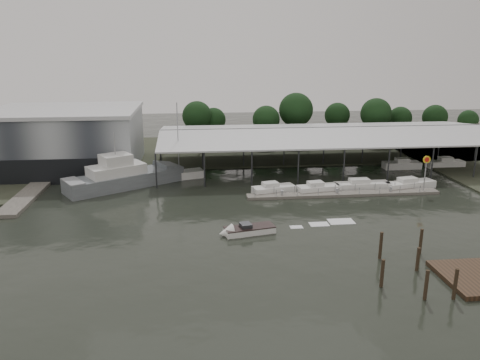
{
  "coord_description": "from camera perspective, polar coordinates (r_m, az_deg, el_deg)",
  "views": [
    {
      "loc": [
        -6.4,
        -52.25,
        20.55
      ],
      "look_at": [
        0.09,
        10.8,
        2.5
      ],
      "focal_mm": 35.0,
      "sensor_mm": 36.0,
      "label": 1
    }
  ],
  "objects": [
    {
      "name": "moored_cruiser_1",
      "position": [
        69.47,
        9.51,
        -1.01
      ],
      "size": [
        6.53,
        3.18,
        1.7
      ],
      "rotation": [
        0.0,
        0.0,
        0.16
      ],
      "color": "white",
      "rests_on": "ground"
    },
    {
      "name": "land_strip_far",
      "position": [
        96.66,
        -1.95,
        3.67
      ],
      "size": [
        140.0,
        30.0,
        0.3
      ],
      "color": "#34392B",
      "rests_on": "ground"
    },
    {
      "name": "ground",
      "position": [
        56.51,
        1.04,
        -5.43
      ],
      "size": [
        200.0,
        200.0,
        0.0
      ],
      "primitive_type": "plane",
      "color": "black",
      "rests_on": "ground"
    },
    {
      "name": "storage_warehouse",
      "position": [
        86.35,
        -20.33,
        4.72
      ],
      "size": [
        24.5,
        20.5,
        10.5
      ],
      "color": "#999FA3",
      "rests_on": "ground"
    },
    {
      "name": "trawler_dock",
      "position": [
        73.2,
        -24.43,
        -1.67
      ],
      "size": [
        3.0,
        18.0,
        0.5
      ],
      "color": "slate",
      "rests_on": "ground"
    },
    {
      "name": "moored_cruiser_2",
      "position": [
        72.38,
        14.61,
        -0.62
      ],
      "size": [
        8.34,
        2.45,
        1.7
      ],
      "rotation": [
        0.0,
        0.0,
        0.03
      ],
      "color": "white",
      "rests_on": "ground"
    },
    {
      "name": "shell_fuel_sign",
      "position": [
        72.57,
        21.72,
        1.51
      ],
      "size": [
        1.1,
        0.18,
        5.55
      ],
      "color": "#939598",
      "rests_on": "ground"
    },
    {
      "name": "grey_trawler",
      "position": [
        73.24,
        -13.92,
        0.41
      ],
      "size": [
        17.84,
        13.53,
        8.84
      ],
      "rotation": [
        0.0,
        0.0,
        0.55
      ],
      "color": "slate",
      "rests_on": "ground"
    },
    {
      "name": "floating_dock",
      "position": [
        68.9,
        12.5,
        -1.67
      ],
      "size": [
        28.0,
        2.0,
        1.4
      ],
      "color": "slate",
      "rests_on": "ground"
    },
    {
      "name": "moored_cruiser_3",
      "position": [
        75.1,
        20.0,
        -0.48
      ],
      "size": [
        8.15,
        3.94,
        1.7
      ],
      "rotation": [
        0.0,
        0.0,
        0.23
      ],
      "color": "white",
      "rests_on": "ground"
    },
    {
      "name": "moored_cruiser_0",
      "position": [
        68.37,
        4.07,
        -1.1
      ],
      "size": [
        6.58,
        3.67,
        1.7
      ],
      "rotation": [
        0.0,
        0.0,
        0.25
      ],
      "color": "white",
      "rests_on": "ground"
    },
    {
      "name": "white_sailboat",
      "position": [
        76.14,
        -7.84,
        0.59
      ],
      "size": [
        9.15,
        5.17,
        12.49
      ],
      "rotation": [
        0.0,
        0.0,
        0.31
      ],
      "color": "white",
      "rests_on": "ground"
    },
    {
      "name": "horizon_tree_line",
      "position": [
        104.8,
        9.65,
        7.77
      ],
      "size": [
        67.06,
        11.29,
        11.11
      ],
      "color": "black",
      "rests_on": "ground"
    },
    {
      "name": "covered_boat_shed",
      "position": [
        84.83,
        10.28,
        5.85
      ],
      "size": [
        58.24,
        24.0,
        6.96
      ],
      "color": "silver",
      "rests_on": "ground"
    },
    {
      "name": "speedboat_underway",
      "position": [
        53.65,
        0.61,
        -6.18
      ],
      "size": [
        17.33,
        5.5,
        2.0
      ],
      "rotation": [
        0.0,
        0.0,
        3.35
      ],
      "color": "white",
      "rests_on": "ground"
    },
    {
      "name": "mooring_pilings",
      "position": [
        46.73,
        20.3,
        -9.84
      ],
      "size": [
        7.0,
        9.3,
        3.44
      ],
      "color": "#372A1B",
      "rests_on": "ground"
    }
  ]
}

